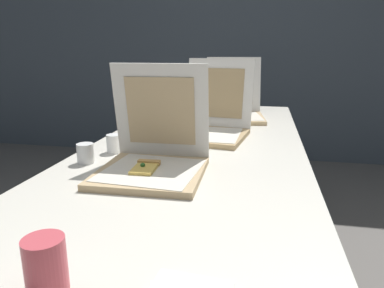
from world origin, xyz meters
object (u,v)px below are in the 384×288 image
at_px(cup_white_far, 162,121).
at_px(cup_printed_front, 46,265).
at_px(cup_white_near_left, 85,153).
at_px(cup_white_mid, 127,133).
at_px(pizza_box_back, 234,109).
at_px(pizza_box_front, 153,158).
at_px(table, 195,156).
at_px(cup_white_near_center, 114,143).
at_px(pizza_box_middle, 210,125).

distance_m(cup_white_far, cup_printed_front, 1.34).
distance_m(cup_white_near_left, cup_white_mid, 0.35).
bearing_deg(pizza_box_back, pizza_box_front, -107.39).
bearing_deg(table, cup_white_near_left, -139.70).
height_order(table, pizza_box_back, pizza_box_back).
xyz_separation_m(table, cup_white_near_center, (-0.31, -0.15, 0.08)).
distance_m(pizza_box_middle, cup_white_far, 0.32).
distance_m(table, cup_white_near_center, 0.35).
distance_m(pizza_box_middle, cup_white_mid, 0.40).
distance_m(pizza_box_middle, pizza_box_back, 0.49).
distance_m(pizza_box_back, cup_printed_front, 1.69).
bearing_deg(pizza_box_front, pizza_box_back, 78.92).
relative_size(table, pizza_box_front, 6.57).
relative_size(cup_white_near_left, cup_white_mid, 1.00).
bearing_deg(cup_printed_front, pizza_box_back, 83.70).
xyz_separation_m(table, cup_white_mid, (-0.33, 0.05, 0.08)).
height_order(pizza_box_front, pizza_box_middle, same).
height_order(pizza_box_middle, cup_printed_front, pizza_box_middle).
xyz_separation_m(pizza_box_front, pizza_box_back, (0.19, 1.05, 0.00)).
relative_size(pizza_box_middle, cup_printed_front, 4.48).
height_order(pizza_box_front, pizza_box_back, pizza_box_front).
bearing_deg(pizza_box_back, cup_white_mid, -131.37).
xyz_separation_m(table, cup_printed_front, (-0.08, -0.98, 0.09)).
bearing_deg(cup_printed_front, pizza_box_middle, 84.64).
bearing_deg(cup_white_far, pizza_box_front, -76.45).
bearing_deg(pizza_box_middle, cup_printed_front, -87.06).
height_order(cup_white_near_left, cup_white_far, same).
bearing_deg(table, cup_white_near_center, -154.44).
xyz_separation_m(table, pizza_box_middle, (0.03, 0.21, 0.10)).
bearing_deg(cup_white_mid, cup_white_near_left, -94.27).
bearing_deg(pizza_box_back, pizza_box_middle, -105.92).
height_order(table, cup_white_far, cup_white_far).
bearing_deg(pizza_box_middle, table, -90.86).
xyz_separation_m(pizza_box_back, cup_white_near_left, (-0.46, -1.00, -0.02)).
bearing_deg(pizza_box_middle, pizza_box_front, -93.02).
bearing_deg(cup_white_mid, pizza_box_front, -58.10).
height_order(pizza_box_front, cup_white_near_left, pizza_box_front).
relative_size(pizza_box_back, cup_white_mid, 6.39).
height_order(pizza_box_back, cup_printed_front, pizza_box_back).
bearing_deg(table, cup_white_far, 125.56).
bearing_deg(table, pizza_box_front, -102.55).
bearing_deg(cup_white_far, table, -54.44).
xyz_separation_m(cup_white_near_center, cup_white_mid, (-0.02, 0.19, 0.00)).
xyz_separation_m(pizza_box_back, cup_white_far, (-0.36, -0.34, -0.02)).
relative_size(cup_white_near_center, cup_white_far, 1.00).
height_order(pizza_box_front, cup_printed_front, pizza_box_front).
xyz_separation_m(table, cup_white_far, (-0.25, 0.35, 0.08)).
bearing_deg(pizza_box_front, pizza_box_middle, 77.65).
bearing_deg(cup_white_mid, cup_white_far, 75.09).
relative_size(cup_white_near_center, cup_printed_front, 0.73).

